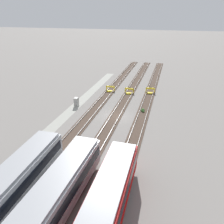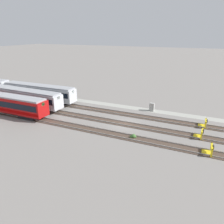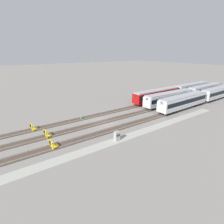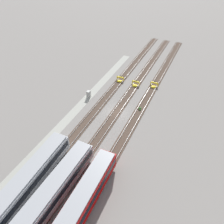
{
  "view_description": "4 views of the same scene",
  "coord_description": "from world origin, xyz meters",
  "px_view_note": "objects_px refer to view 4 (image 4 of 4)",
  "views": [
    {
      "loc": [
        32.93,
        8.33,
        16.35
      ],
      "look_at": [
        2.39,
        0.0,
        1.8
      ],
      "focal_mm": 35.0,
      "sensor_mm": 36.0,
      "label": 1
    },
    {
      "loc": [
        -12.07,
        31.85,
        14.67
      ],
      "look_at": [
        2.39,
        0.0,
        1.8
      ],
      "focal_mm": 35.0,
      "sensor_mm": 36.0,
      "label": 2
    },
    {
      "loc": [
        -18.56,
        -29.85,
        14.42
      ],
      "look_at": [
        2.39,
        0.0,
        1.8
      ],
      "focal_mm": 28.0,
      "sensor_mm": 36.0,
      "label": 3
    },
    {
      "loc": [
        33.77,
        14.51,
        30.24
      ],
      "look_at": [
        2.39,
        0.0,
        1.8
      ],
      "focal_mm": 35.0,
      "sensor_mm": 36.0,
      "label": 4
    }
  ],
  "objects_px": {
    "electrical_cabinet": "(88,94)",
    "bumper_stop_near_inner_track": "(135,84)",
    "subway_car_front_row_leftmost": "(28,181)",
    "subway_car_back_row_leftmost": "(52,192)",
    "bumper_stop_nearest_track": "(120,79)",
    "bumper_stop_middle_track": "(154,85)",
    "subway_car_front_row_right_inner": "(80,205)",
    "weed_clump": "(140,109)"
  },
  "relations": [
    {
      "from": "subway_car_front_row_leftmost",
      "to": "subway_car_back_row_leftmost",
      "type": "height_order",
      "value": "same"
    },
    {
      "from": "electrical_cabinet",
      "to": "bumper_stop_near_inner_track",
      "type": "bearing_deg",
      "value": 138.5
    },
    {
      "from": "subway_car_front_row_right_inner",
      "to": "subway_car_front_row_leftmost",
      "type": "bearing_deg",
      "value": -90.0
    },
    {
      "from": "subway_car_front_row_leftmost",
      "to": "bumper_stop_nearest_track",
      "type": "relative_size",
      "value": 9.0
    },
    {
      "from": "subway_car_back_row_leftmost",
      "to": "bumper_stop_near_inner_track",
      "type": "bearing_deg",
      "value": 179.99
    },
    {
      "from": "electrical_cabinet",
      "to": "subway_car_back_row_leftmost",
      "type": "bearing_deg",
      "value": 18.62
    },
    {
      "from": "subway_car_front_row_leftmost",
      "to": "bumper_stop_middle_track",
      "type": "xyz_separation_m",
      "value": [
        -35.62,
        8.83,
        -1.53
      ]
    },
    {
      "from": "subway_car_front_row_right_inner",
      "to": "bumper_stop_near_inner_track",
      "type": "xyz_separation_m",
      "value": [
        -34.21,
        -4.49,
        -1.53
      ]
    },
    {
      "from": "bumper_stop_nearest_track",
      "to": "bumper_stop_middle_track",
      "type": "bearing_deg",
      "value": 96.94
    },
    {
      "from": "subway_car_front_row_right_inner",
      "to": "bumper_stop_middle_track",
      "type": "relative_size",
      "value": 8.97
    },
    {
      "from": "bumper_stop_near_inner_track",
      "to": "weed_clump",
      "type": "relative_size",
      "value": 2.18
    },
    {
      "from": "subway_car_front_row_leftmost",
      "to": "bumper_stop_nearest_track",
      "type": "distance_m",
      "value": 34.57
    },
    {
      "from": "bumper_stop_middle_track",
      "to": "weed_clump",
      "type": "distance_m",
      "value": 10.3
    },
    {
      "from": "bumper_stop_nearest_track",
      "to": "subway_car_front_row_right_inner",
      "type": "bearing_deg",
      "value": 14.48
    },
    {
      "from": "weed_clump",
      "to": "bumper_stop_nearest_track",
      "type": "bearing_deg",
      "value": -136.62
    },
    {
      "from": "subway_car_front_row_leftmost",
      "to": "bumper_stop_middle_track",
      "type": "distance_m",
      "value": 36.73
    },
    {
      "from": "subway_car_front_row_leftmost",
      "to": "subway_car_back_row_leftmost",
      "type": "bearing_deg",
      "value": 90.0
    },
    {
      "from": "subway_car_back_row_leftmost",
      "to": "bumper_stop_nearest_track",
      "type": "distance_m",
      "value": 34.85
    },
    {
      "from": "subway_car_front_row_leftmost",
      "to": "bumper_stop_near_inner_track",
      "type": "height_order",
      "value": "subway_car_front_row_leftmost"
    },
    {
      "from": "subway_car_front_row_right_inner",
      "to": "subway_car_back_row_leftmost",
      "type": "height_order",
      "value": "same"
    },
    {
      "from": "subway_car_front_row_right_inner",
      "to": "bumper_stop_nearest_track",
      "type": "relative_size",
      "value": 8.99
    },
    {
      "from": "subway_car_front_row_right_inner",
      "to": "weed_clump",
      "type": "relative_size",
      "value": 19.59
    },
    {
      "from": "bumper_stop_near_inner_track",
      "to": "subway_car_front_row_leftmost",
      "type": "bearing_deg",
      "value": -7.3
    },
    {
      "from": "subway_car_front_row_right_inner",
      "to": "weed_clump",
      "type": "bearing_deg",
      "value": -179.52
    },
    {
      "from": "subway_car_front_row_leftmost",
      "to": "subway_car_front_row_right_inner",
      "type": "xyz_separation_m",
      "value": [
        -0.0,
        8.88,
        0.0
      ]
    },
    {
      "from": "subway_car_front_row_leftmost",
      "to": "weed_clump",
      "type": "distance_m",
      "value": 26.83
    },
    {
      "from": "subway_car_back_row_leftmost",
      "to": "electrical_cabinet",
      "type": "xyz_separation_m",
      "value": [
        -24.77,
        -8.35,
        -1.24
      ]
    },
    {
      "from": "subway_car_front_row_leftmost",
      "to": "weed_clump",
      "type": "height_order",
      "value": "subway_car_front_row_leftmost"
    },
    {
      "from": "subway_car_front_row_right_inner",
      "to": "weed_clump",
      "type": "distance_m",
      "value": 25.39
    },
    {
      "from": "electrical_cabinet",
      "to": "weed_clump",
      "type": "distance_m",
      "value": 12.66
    },
    {
      "from": "bumper_stop_near_inner_track",
      "to": "electrical_cabinet",
      "type": "bearing_deg",
      "value": -41.5
    },
    {
      "from": "subway_car_front_row_leftmost",
      "to": "bumper_stop_near_inner_track",
      "type": "bearing_deg",
      "value": 172.7
    },
    {
      "from": "bumper_stop_near_inner_track",
      "to": "bumper_stop_middle_track",
      "type": "distance_m",
      "value": 4.67
    },
    {
      "from": "bumper_stop_nearest_track",
      "to": "electrical_cabinet",
      "type": "distance_m",
      "value": 10.53
    },
    {
      "from": "subway_car_front_row_right_inner",
      "to": "electrical_cabinet",
      "type": "xyz_separation_m",
      "value": [
        -24.77,
        -12.85,
        -1.24
      ]
    },
    {
      "from": "subway_car_back_row_leftmost",
      "to": "bumper_stop_near_inner_track",
      "type": "height_order",
      "value": "subway_car_back_row_leftmost"
    },
    {
      "from": "subway_car_front_row_leftmost",
      "to": "bumper_stop_nearest_track",
      "type": "height_order",
      "value": "subway_car_front_row_leftmost"
    },
    {
      "from": "bumper_stop_near_inner_track",
      "to": "weed_clump",
      "type": "height_order",
      "value": "bumper_stop_near_inner_track"
    },
    {
      "from": "bumper_stop_nearest_track",
      "to": "bumper_stop_middle_track",
      "type": "xyz_separation_m",
      "value": [
        -1.08,
        8.88,
        0.0
      ]
    },
    {
      "from": "subway_car_front_row_right_inner",
      "to": "bumper_stop_middle_track",
      "type": "xyz_separation_m",
      "value": [
        -35.62,
        -0.04,
        -1.53
      ]
    },
    {
      "from": "bumper_stop_nearest_track",
      "to": "bumper_stop_middle_track",
      "type": "relative_size",
      "value": 1.0
    },
    {
      "from": "weed_clump",
      "to": "bumper_stop_near_inner_track",
      "type": "bearing_deg",
      "value": -154.29
    }
  ]
}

